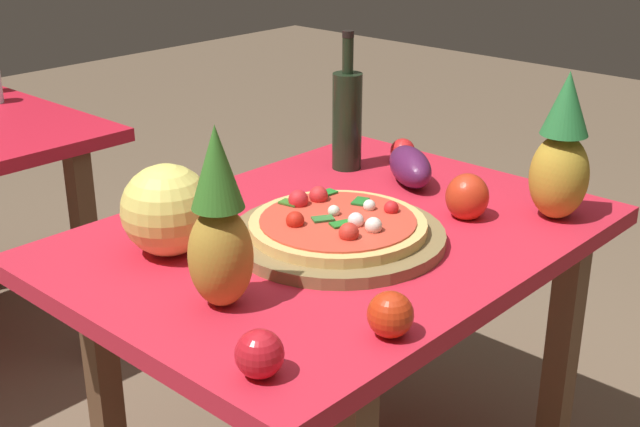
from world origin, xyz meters
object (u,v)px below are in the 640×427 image
object	(u,v)px
tomato_beside_pepper	(260,354)
display_table	(335,271)
pineapple_right	(219,227)
tomato_near_board	(390,315)
pizza	(337,224)
tomato_at_corner	(403,151)
melon	(167,210)
eggplant	(410,167)
pizza_board	(338,236)
wine_bottle	(347,118)
bell_pepper	(467,197)
pineapple_left	(561,154)

from	to	relation	value
tomato_beside_pepper	display_table	bearing A→B (deg)	30.31
pineapple_right	tomato_near_board	size ratio (longest dim) A/B	4.21
pizza	tomato_at_corner	xyz separation A→B (m)	(0.50, 0.22, -0.01)
melon	eggplant	distance (m)	0.67
display_table	pizza_board	xyz separation A→B (m)	(-0.04, -0.04, 0.11)
tomato_beside_pepper	pizza	bearing A→B (deg)	28.57
eggplant	pizza_board	bearing A→B (deg)	-164.89
pizza_board	wine_bottle	bearing A→B (deg)	38.79
wine_bottle	tomato_at_corner	bearing A→B (deg)	-31.20
melon	bell_pepper	size ratio (longest dim) A/B	1.75
tomato_near_board	pizza	bearing A→B (deg)	54.45
bell_pepper	pizza	bearing A→B (deg)	157.45
bell_pepper	tomato_beside_pepper	distance (m)	0.76
pineapple_left	pineapple_right	world-z (taller)	pineapple_right
pizza	pineapple_left	bearing A→B (deg)	-31.92
pineapple_left	melon	distance (m)	0.85
pizza	eggplant	distance (m)	0.40
bell_pepper	tomato_beside_pepper	world-z (taller)	bell_pepper
pizza	tomato_at_corner	distance (m)	0.55
pizza_board	pineapple_left	world-z (taller)	pineapple_left
wine_bottle	pineapple_left	distance (m)	0.57
bell_pepper	pineapple_right	bearing A→B (deg)	171.92
display_table	bell_pepper	distance (m)	0.34
display_table	bell_pepper	xyz separation A→B (m)	(0.26, -0.16, 0.14)
pizza_board	tomato_near_board	size ratio (longest dim) A/B	5.69
tomato_at_corner	tomato_beside_pepper	size ratio (longest dim) A/B	0.85
pizza_board	pineapple_right	bearing A→B (deg)	-175.03
wine_bottle	tomato_beside_pepper	distance (m)	1.00
tomato_beside_pepper	pineapple_left	bearing A→B (deg)	-1.17
pizza	bell_pepper	size ratio (longest dim) A/B	3.48
display_table	melon	bearing A→B (deg)	151.17
pineapple_left	pineapple_right	distance (m)	0.81
pizza	pineapple_left	xyz separation A→B (m)	(0.43, -0.27, 0.11)
eggplant	tomato_beside_pepper	size ratio (longest dim) A/B	2.60
pizza	tomato_beside_pepper	xyz separation A→B (m)	(-0.46, -0.25, -0.00)
pizza_board	tomato_at_corner	size ratio (longest dim) A/B	6.87
pineapple_left	tomato_at_corner	bearing A→B (deg)	81.27
pineapple_left	tomato_at_corner	size ratio (longest dim) A/B	5.06
display_table	eggplant	world-z (taller)	eggplant
pineapple_right	bell_pepper	distance (m)	0.65
pizza_board	wine_bottle	xyz separation A→B (m)	(0.37, 0.30, 0.12)
pizza_board	tomato_beside_pepper	distance (m)	0.52
display_table	tomato_at_corner	xyz separation A→B (m)	(0.46, 0.17, 0.13)
bell_pepper	tomato_at_corner	bearing A→B (deg)	58.33
pizza_board	pizza	bearing A→B (deg)	73.63
display_table	pineapple_left	bearing A→B (deg)	-38.46
pineapple_left	tomato_near_board	size ratio (longest dim) A/B	4.19
eggplant	display_table	bearing A→B (deg)	-170.12
pizza	melon	world-z (taller)	melon
pineapple_right	bell_pepper	bearing A→B (deg)	-8.08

